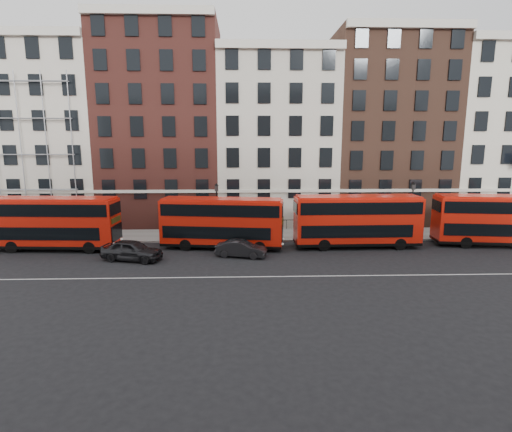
{
  "coord_description": "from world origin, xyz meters",
  "views": [
    {
      "loc": [
        -3.79,
        -28.41,
        9.18
      ],
      "look_at": [
        -2.69,
        5.0,
        3.0
      ],
      "focal_mm": 28.0,
      "sensor_mm": 36.0,
      "label": 1
    }
  ],
  "objects_px": {
    "bus_b": "(222,222)",
    "bus_d": "(498,219)",
    "bus_a": "(53,222)",
    "bus_c": "(356,220)",
    "car_rear": "(132,250)",
    "car_front": "(241,249)"
  },
  "relations": [
    {
      "from": "bus_a",
      "to": "bus_d",
      "type": "xyz_separation_m",
      "value": [
        39.07,
        0.0,
        0.0
      ]
    },
    {
      "from": "bus_a",
      "to": "car_front",
      "type": "relative_size",
      "value": 2.69
    },
    {
      "from": "bus_b",
      "to": "car_rear",
      "type": "relative_size",
      "value": 2.25
    },
    {
      "from": "bus_b",
      "to": "bus_d",
      "type": "relative_size",
      "value": 0.97
    },
    {
      "from": "bus_c",
      "to": "car_front",
      "type": "relative_size",
      "value": 2.68
    },
    {
      "from": "bus_c",
      "to": "bus_d",
      "type": "bearing_deg",
      "value": -0.89
    },
    {
      "from": "bus_a",
      "to": "bus_c",
      "type": "relative_size",
      "value": 1.0
    },
    {
      "from": "bus_c",
      "to": "car_rear",
      "type": "distance_m",
      "value": 19.15
    },
    {
      "from": "bus_a",
      "to": "bus_b",
      "type": "xyz_separation_m",
      "value": [
        14.45,
        0.0,
        -0.07
      ]
    },
    {
      "from": "bus_a",
      "to": "bus_c",
      "type": "distance_m",
      "value": 26.31
    },
    {
      "from": "bus_d",
      "to": "bus_c",
      "type": "bearing_deg",
      "value": -172.51
    },
    {
      "from": "bus_a",
      "to": "bus_c",
      "type": "height_order",
      "value": "bus_c"
    },
    {
      "from": "bus_a",
      "to": "bus_c",
      "type": "bearing_deg",
      "value": 3.44
    },
    {
      "from": "bus_c",
      "to": "bus_b",
      "type": "bearing_deg",
      "value": 179.06
    },
    {
      "from": "car_rear",
      "to": "car_front",
      "type": "bearing_deg",
      "value": -71.14
    },
    {
      "from": "car_rear",
      "to": "car_front",
      "type": "relative_size",
      "value": 1.17
    },
    {
      "from": "bus_b",
      "to": "car_front",
      "type": "relative_size",
      "value": 2.63
    },
    {
      "from": "bus_c",
      "to": "car_front",
      "type": "xyz_separation_m",
      "value": [
        -10.17,
        -2.73,
        -1.79
      ]
    },
    {
      "from": "car_front",
      "to": "car_rear",
      "type": "bearing_deg",
      "value": 108.26
    },
    {
      "from": "bus_a",
      "to": "bus_d",
      "type": "bearing_deg",
      "value": 3.45
    },
    {
      "from": "bus_a",
      "to": "bus_d",
      "type": "relative_size",
      "value": 0.99
    },
    {
      "from": "car_front",
      "to": "bus_b",
      "type": "bearing_deg",
      "value": 45.26
    }
  ]
}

